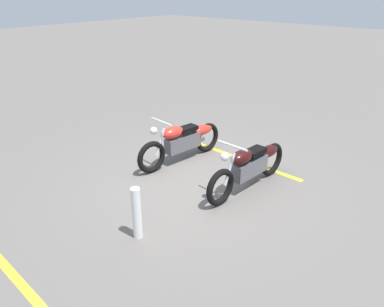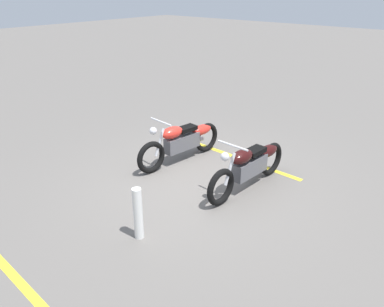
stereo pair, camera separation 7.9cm
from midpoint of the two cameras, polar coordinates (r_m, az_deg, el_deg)
ground_plane at (r=7.37m, az=1.38°, el=-4.11°), size 60.00×60.00×0.00m
motorcycle_bright_foreground at (r=8.01m, az=-1.11°, el=1.98°), size 2.23×0.62×1.04m
motorcycle_dark_foreground at (r=7.01m, az=9.06°, el=-1.74°), size 2.23×0.62×1.04m
bollard_post at (r=5.68m, az=-7.95°, el=-8.92°), size 0.14×0.14×0.83m
parking_stripe_near at (r=8.39m, az=6.98°, el=-0.55°), size 0.24×3.20×0.01m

